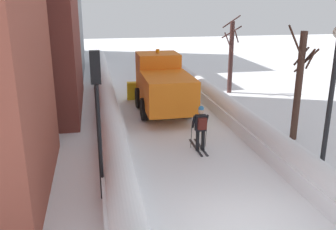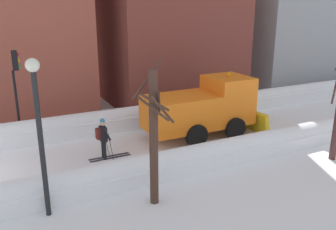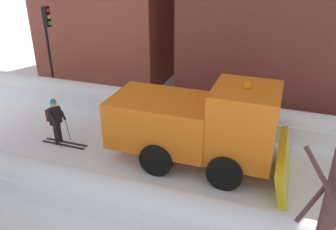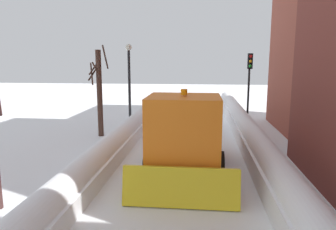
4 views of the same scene
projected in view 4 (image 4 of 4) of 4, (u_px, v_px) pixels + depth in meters
ground_plane at (182, 167)px, 11.78m from camera, size 80.00×80.00×0.00m
snowbank_left at (264, 156)px, 11.39m from camera, size 1.10×36.00×1.16m
snowbank_right at (106, 153)px, 12.00m from camera, size 1.10×36.00×1.00m
plow_truck at (186, 132)px, 11.04m from camera, size 3.20×5.98×3.12m
skier at (181, 117)px, 16.41m from camera, size 0.62×1.80×1.81m
traffic_light_pole at (249, 76)px, 18.44m from camera, size 0.28×0.42×4.35m
street_lamp at (129, 74)px, 19.17m from camera, size 0.40×0.40×4.92m
bare_tree_near at (99, 91)px, 16.18m from camera, size 1.01×1.26×4.70m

